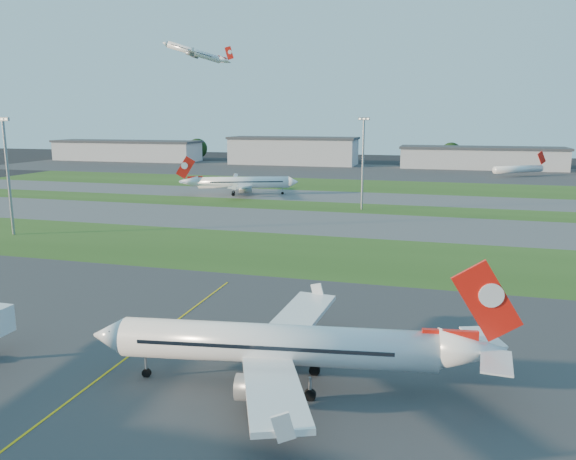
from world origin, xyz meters
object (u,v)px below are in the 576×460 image
(light_mast_west, at_px, (7,168))
(light_mast_centre, at_px, (363,157))
(airliner_taxiing, at_px, (243,183))
(mini_jet_near, at_px, (519,169))
(airliner_parked, at_px, (280,345))

(light_mast_west, xyz_separation_m, light_mast_centre, (70.00, 56.00, 0.00))
(airliner_taxiing, relative_size, mini_jet_near, 1.51)
(mini_jet_near, distance_m, light_mast_west, 207.70)
(airliner_parked, distance_m, airliner_taxiing, 138.77)
(airliner_parked, xyz_separation_m, mini_jet_near, (46.04, 219.45, -0.87))
(mini_jet_near, height_order, light_mast_centre, light_mast_centre)
(airliner_parked, xyz_separation_m, light_mast_centre, (-7.82, 109.12, 10.66))
(airliner_parked, xyz_separation_m, airliner_taxiing, (-51.18, 128.98, -0.01))
(light_mast_west, relative_size, light_mast_centre, 1.00)
(light_mast_west, bearing_deg, light_mast_centre, 38.66)
(airliner_taxiing, height_order, light_mast_centre, light_mast_centre)
(mini_jet_near, bearing_deg, light_mast_centre, -152.91)
(airliner_parked, relative_size, light_mast_west, 1.46)
(mini_jet_near, relative_size, light_mast_centre, 0.93)
(mini_jet_near, height_order, light_mast_west, light_mast_west)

